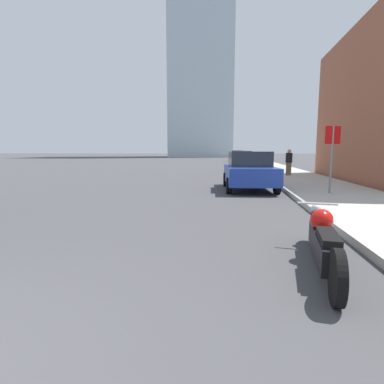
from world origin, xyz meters
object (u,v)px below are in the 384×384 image
object	(u,v)px
parked_car_silver	(243,161)
parked_car_red	(238,155)
pedestrian	(289,162)
parked_car_blue	(249,171)
parked_car_white	(239,158)
parked_car_black	(237,156)
motorcycle	(323,241)
stop_sign	(332,148)

from	to	relation	value
parked_car_silver	parked_car_red	xyz separation A→B (m)	(0.12, 33.94, 0.01)
parked_car_silver	pedestrian	distance (m)	7.04
parked_car_silver	pedestrian	bearing A→B (deg)	-64.02
parked_car_blue	parked_car_white	xyz separation A→B (m)	(0.14, 23.51, 0.03)
parked_car_white	parked_car_black	size ratio (longest dim) A/B	0.99
parked_car_white	parked_car_silver	bearing A→B (deg)	-84.30
motorcycle	parked_car_blue	bearing A→B (deg)	102.66
parked_car_red	stop_sign	distance (m)	48.47
parked_car_black	parked_car_white	bearing A→B (deg)	-84.56
pedestrian	parked_car_white	bearing A→B (deg)	98.37
stop_sign	parked_car_black	bearing A→B (deg)	93.87
parked_car_white	stop_sign	world-z (taller)	stop_sign
parked_car_blue	stop_sign	world-z (taller)	stop_sign
parked_car_blue	stop_sign	distance (m)	3.29
parked_car_red	parked_car_blue	bearing A→B (deg)	-88.26
parked_car_red	parked_car_silver	bearing A→B (deg)	-88.06
parked_car_silver	parked_car_black	world-z (taller)	parked_car_black
parked_car_blue	parked_car_white	distance (m)	23.51
parked_car_silver	parked_car_black	size ratio (longest dim) A/B	0.93
motorcycle	parked_car_red	size ratio (longest dim) A/B	0.62
stop_sign	parked_car_white	bearing A→B (deg)	95.73
parked_car_blue	parked_car_black	distance (m)	36.13
parked_car_white	parked_car_red	world-z (taller)	parked_car_white
motorcycle	pedestrian	world-z (taller)	pedestrian
parked_car_white	parked_car_red	bearing A→B (deg)	94.85
parked_car_black	parked_car_red	distance (m)	10.56
parked_car_white	pedestrian	xyz separation A→B (m)	(2.55, -17.35, 0.12)
parked_car_silver	parked_car_blue	bearing A→B (deg)	-85.60
parked_car_white	stop_sign	bearing A→B (deg)	-78.96
parked_car_blue	parked_car_red	xyz separation A→B (m)	(0.33, 46.70, 0.02)
stop_sign	pedestrian	xyz separation A→B (m)	(0.02, 7.87, -0.77)
parked_car_silver	parked_car_white	size ratio (longest dim) A/B	0.94
parked_car_silver	stop_sign	distance (m)	14.69
parked_car_blue	parked_car_black	size ratio (longest dim) A/B	0.97
parked_car_black	parked_car_red	bearing A→B (deg)	94.08
parked_car_black	pedestrian	size ratio (longest dim) A/B	2.71
parked_car_black	pedestrian	world-z (taller)	pedestrian
parked_car_blue	parked_car_red	distance (m)	46.70
stop_sign	motorcycle	bearing A→B (deg)	-107.59
parked_car_black	pedestrian	bearing A→B (deg)	-79.79
motorcycle	parked_car_black	size ratio (longest dim) A/B	0.63
motorcycle	parked_car_black	xyz separation A→B (m)	(-0.46, 44.48, 0.48)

